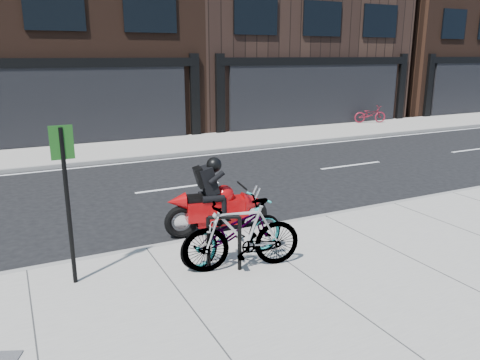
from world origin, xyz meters
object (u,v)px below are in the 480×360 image
motorcycle (221,203)px  bicycle_far (370,114)px  bike_rack (224,238)px  bicycle_front (233,231)px  bicycle_rear (242,235)px  sign_post (67,192)px

motorcycle → bicycle_far: size_ratio=1.30×
bike_rack → motorcycle: motorcycle is taller
bicycle_front → motorcycle: bearing=-24.4°
bicycle_front → bicycle_far: 18.12m
bicycle_rear → bike_rack: bearing=-89.8°
bike_rack → bicycle_far: (13.92, 12.27, -0.12)m
bike_rack → sign_post: bearing=163.9°
bicycle_front → sign_post: size_ratio=0.82×
bicycle_rear → motorcycle: (0.48, 1.88, -0.07)m
bike_rack → motorcycle: bearing=67.0°
sign_post → bicycle_far: bearing=34.4°
bicycle_front → motorcycle: (0.47, 1.51, -0.00)m
bicycle_far → sign_post: (-16.16, -11.63, 1.02)m
bicycle_front → bike_rack: bearing=128.3°
bicycle_front → motorcycle: size_ratio=0.93×
sign_post → bicycle_rear: bearing=-16.9°
bicycle_rear → bicycle_far: size_ratio=1.19×
bike_rack → bicycle_front: 0.44m
sign_post → motorcycle: bearing=19.9°
bicycle_front → bicycle_rear: 0.38m
bike_rack → sign_post: sign_post is taller
bicycle_far → sign_post: sign_post is taller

